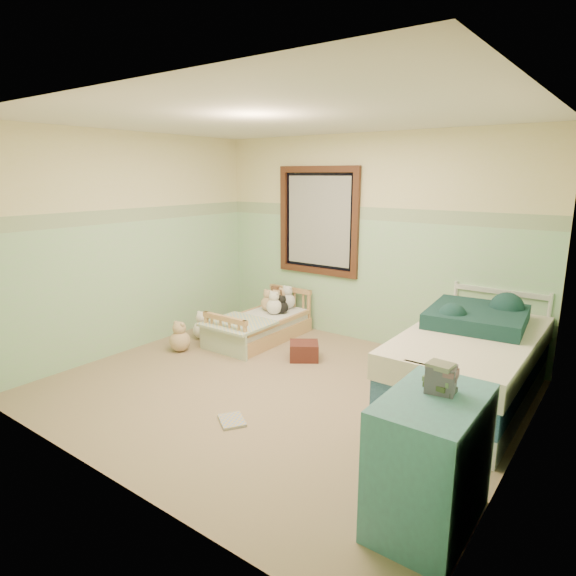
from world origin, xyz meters
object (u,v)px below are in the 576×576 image
Objects in this scene: toddler_bed_frame at (261,332)px; red_pillow at (304,351)px; plush_floor_cream at (203,329)px; plush_floor_tan at (180,341)px; twin_bed_frame at (467,390)px; floor_book at (232,421)px; dresser at (430,461)px.

red_pillow is (0.84, -0.25, 0.01)m from toddler_bed_frame.
plush_floor_cream is 0.76× the size of red_pillow.
twin_bed_frame is (3.11, 0.67, -0.01)m from plush_floor_tan.
plush_floor_tan is (-0.48, -0.90, 0.04)m from toddler_bed_frame.
plush_floor_cream is 0.94× the size of floor_book.
red_pillow is 1.57m from floor_book.
plush_floor_cream reaches higher than twin_bed_frame.
dresser reaches higher than plush_floor_cream.
plush_floor_tan is at bearing 162.40° from dresser.
plush_floor_cream is 0.30× the size of dresser.
floor_book is at bearing 173.68° from dresser.
plush_floor_tan is at bearing -167.86° from twin_bed_frame.
plush_floor_cream is 3.85m from dresser.
dresser is (3.40, -1.08, 0.28)m from plush_floor_tan.
red_pillow is (-2.08, 1.73, -0.30)m from dresser.
dresser is 3.17× the size of floor_book.
plush_floor_tan is (0.11, -0.47, 0.00)m from plush_floor_cream.
toddler_bed_frame is 3.54m from dresser.
dresser is (2.92, -1.98, 0.32)m from toddler_bed_frame.
toddler_bed_frame is 5.22× the size of floor_book.
dresser reaches higher than floor_book.
plush_floor_tan is 3.58m from dresser.
plush_floor_tan is 3.18m from twin_bed_frame.
twin_bed_frame reaches higher than floor_book.
toddler_bed_frame is 0.87m from red_pillow.
plush_floor_tan is 1.87m from floor_book.
floor_book is (1.64, -0.88, -0.11)m from plush_floor_tan.
twin_bed_frame is at bearing 99.36° from dresser.
red_pillow is (1.32, 0.65, -0.02)m from plush_floor_tan.
plush_floor_cream is at bearing 103.42° from plush_floor_tan.
red_pillow is at bearing 7.02° from plush_floor_cream.
toddler_bed_frame is 4.21× the size of red_pillow.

